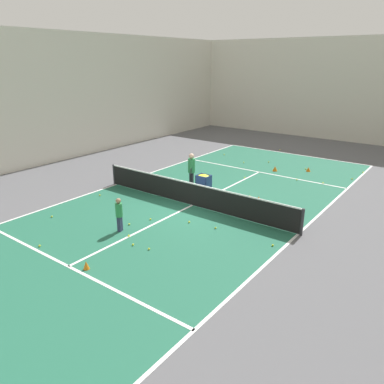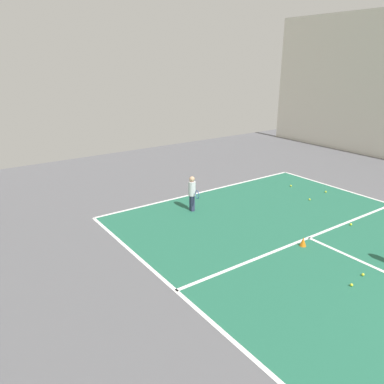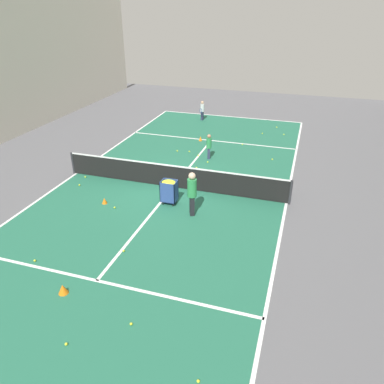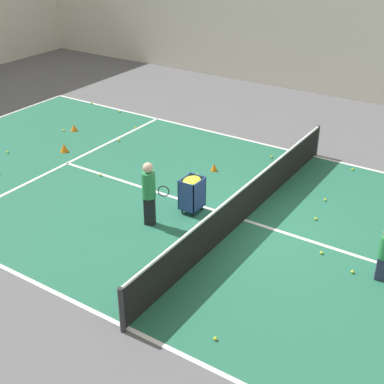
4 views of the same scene
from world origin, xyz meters
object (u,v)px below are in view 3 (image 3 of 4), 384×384
Objects in this scene: player_near_baseline at (202,109)px; coach_at_net at (192,191)px; child_midcourt at (209,145)px; ball_cart at (169,188)px; tennis_net at (173,176)px; training_cone_0 at (63,289)px.

coach_at_net reaches higher than player_near_baseline.
coach_at_net is at bearing -8.00° from child_midcourt.
child_midcourt reaches higher than ball_cart.
coach_at_net is 1.73× the size of ball_cart.
tennis_net reaches higher than ball_cart.
coach_at_net reaches higher than ball_cart.
child_midcourt is (-2.12, 6.17, 0.00)m from player_near_baseline.
player_near_baseline is at bearing -86.57° from training_cone_0.
ball_cart is (-1.89, 10.92, -0.04)m from player_near_baseline.
player_near_baseline is at bearing -177.97° from child_midcourt.
child_midcourt reaches higher than tennis_net.
child_midcourt reaches higher than training_cone_0.
coach_at_net is at bearing 127.28° from tennis_net.
child_midcourt is at bearing 29.69° from player_near_baseline.
ball_cart is (0.22, 4.75, -0.05)m from child_midcourt.
training_cone_0 is (1.97, 4.86, -0.80)m from coach_at_net.
tennis_net is 9.96× the size of ball_cart.
tennis_net is 35.24× the size of training_cone_0.
training_cone_0 is (0.58, 6.69, -0.37)m from tennis_net.
training_cone_0 is (0.92, 5.38, -0.52)m from ball_cart.
tennis_net is 7.71× the size of child_midcourt.
coach_at_net is (-1.39, 1.83, 0.43)m from tennis_net.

